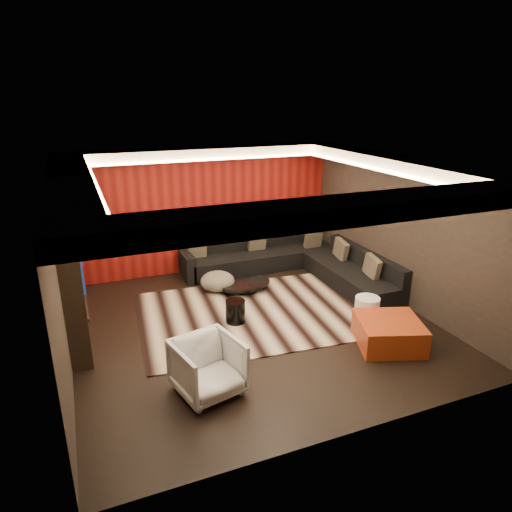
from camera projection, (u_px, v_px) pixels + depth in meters
name	position (u px, v px, depth m)	size (l,w,h in m)	color
floor	(253.00, 325.00, 8.07)	(6.00, 6.00, 0.02)	black
ceiling	(253.00, 164.00, 7.13)	(6.00, 6.00, 0.02)	silver
wall_back	(203.00, 210.00, 10.23)	(6.00, 0.02, 2.80)	black
wall_left	(58.00, 275.00, 6.53)	(0.02, 6.00, 2.80)	black
wall_right	(400.00, 231.00, 8.67)	(0.02, 6.00, 2.80)	black
red_feature_wall	(204.00, 210.00, 10.20)	(5.98, 0.05, 2.78)	#6B0C0A
soffit_back	(205.00, 153.00, 9.53)	(6.00, 0.60, 0.22)	silver
soffit_front	(347.00, 210.00, 4.82)	(6.00, 0.60, 0.22)	silver
soffit_left	(69.00, 184.00, 6.21)	(0.60, 4.80, 0.22)	silver
soffit_right	(393.00, 163.00, 8.13)	(0.60, 4.80, 0.22)	silver
cove_back	(210.00, 159.00, 9.26)	(4.80, 0.08, 0.04)	#FFD899
cove_front	(330.00, 211.00, 5.14)	(4.80, 0.08, 0.04)	#FFD899
cove_left	(96.00, 189.00, 6.36)	(0.08, 4.80, 0.04)	#FFD899
cove_right	(377.00, 169.00, 8.04)	(0.08, 4.80, 0.04)	#FFD899
tv_surround	(72.00, 278.00, 7.21)	(0.30, 2.00, 2.20)	black
tv_screen	(80.00, 256.00, 7.15)	(0.04, 1.30, 0.80)	black
tv_shelf	(86.00, 299.00, 7.40)	(0.04, 1.60, 0.04)	black
rug	(251.00, 313.00, 8.46)	(4.00, 3.00, 0.02)	tan
coffee_table	(246.00, 287.00, 9.35)	(1.07, 1.07, 0.18)	black
drum_stool	(235.00, 311.00, 8.06)	(0.35, 0.35, 0.41)	black
striped_pouf	(218.00, 281.00, 9.39)	(0.70, 0.70, 0.39)	#C3BB97
white_side_table	(367.00, 312.00, 7.96)	(0.43, 0.43, 0.53)	silver
orange_ottoman	(389.00, 333.00, 7.35)	(0.98, 0.98, 0.43)	#943D13
armchair	(208.00, 367.00, 6.11)	(0.83, 0.85, 0.77)	silver
sectional_sofa	(294.00, 264.00, 10.23)	(3.65, 3.50, 0.75)	black
throw_pillows	(294.00, 248.00, 10.12)	(3.20, 2.78, 0.50)	tan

